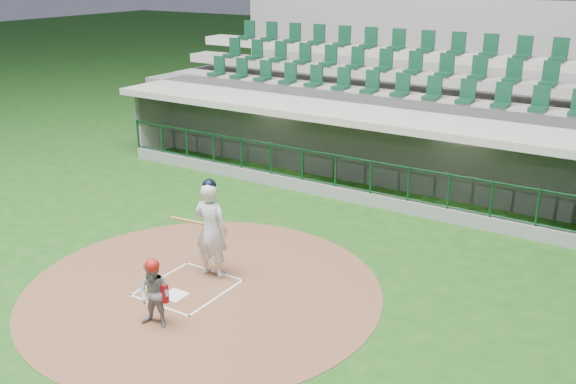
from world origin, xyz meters
name	(u,v)px	position (x,y,z in m)	size (l,w,h in m)	color
ground	(198,282)	(0.00, 0.00, 0.00)	(120.00, 120.00, 0.00)	#194814
dirt_circle	(203,290)	(0.30, -0.20, 0.01)	(7.20, 7.20, 0.01)	brown
home_plate	(175,295)	(0.00, -0.70, 0.02)	(0.43, 0.43, 0.02)	white
batter_box_chalk	(188,287)	(0.00, -0.30, 0.02)	(1.55, 1.80, 0.01)	white
dugout_structure	(364,150)	(-0.04, 7.81, 0.96)	(16.40, 3.70, 3.00)	slate
seating_deck	(406,115)	(0.00, 10.91, 1.42)	(17.00, 6.72, 5.15)	slate
batter	(211,229)	(0.07, 0.42, 1.06)	(0.94, 0.93, 2.13)	silver
catcher	(154,293)	(0.46, -1.70, 0.66)	(0.68, 0.58, 1.33)	gray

